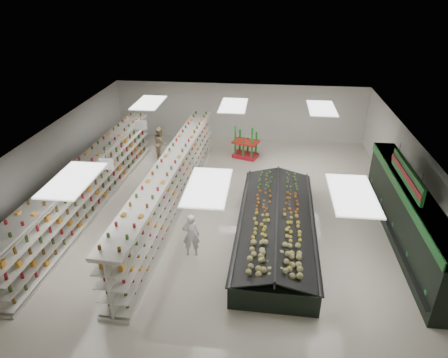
# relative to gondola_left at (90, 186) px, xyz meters

# --- Properties ---
(floor) EXTENTS (16.00, 16.00, 0.00)m
(floor) POSITION_rel_gondola_left_xyz_m (5.33, 0.43, -0.96)
(floor) COLOR beige
(floor) RESTS_ON ground
(ceiling) EXTENTS (14.00, 16.00, 0.02)m
(ceiling) POSITION_rel_gondola_left_xyz_m (5.33, 0.43, 2.24)
(ceiling) COLOR white
(ceiling) RESTS_ON wall_back
(wall_back) EXTENTS (14.00, 0.02, 3.20)m
(wall_back) POSITION_rel_gondola_left_xyz_m (5.33, 8.43, 0.64)
(wall_back) COLOR silver
(wall_back) RESTS_ON floor
(wall_front) EXTENTS (14.00, 0.02, 3.20)m
(wall_front) POSITION_rel_gondola_left_xyz_m (5.33, -7.57, 0.64)
(wall_front) COLOR silver
(wall_front) RESTS_ON floor
(wall_left) EXTENTS (0.02, 16.00, 3.20)m
(wall_left) POSITION_rel_gondola_left_xyz_m (-1.67, 0.43, 0.64)
(wall_left) COLOR silver
(wall_left) RESTS_ON floor
(wall_right) EXTENTS (0.02, 16.00, 3.20)m
(wall_right) POSITION_rel_gondola_left_xyz_m (12.33, 0.43, 0.64)
(wall_right) COLOR silver
(wall_right) RESTS_ON floor
(produce_wall_case) EXTENTS (0.93, 8.00, 2.20)m
(produce_wall_case) POSITION_rel_gondola_left_xyz_m (11.86, -1.07, 0.28)
(produce_wall_case) COLOR black
(produce_wall_case) RESTS_ON floor
(aisle_sign_near) EXTENTS (0.52, 0.06, 0.75)m
(aisle_sign_near) POSITION_rel_gondola_left_xyz_m (1.53, -1.57, 1.79)
(aisle_sign_near) COLOR white
(aisle_sign_near) RESTS_ON ceiling
(aisle_sign_far) EXTENTS (0.52, 0.06, 0.75)m
(aisle_sign_far) POSITION_rel_gondola_left_xyz_m (1.53, 2.43, 1.79)
(aisle_sign_far) COLOR white
(aisle_sign_far) RESTS_ON ceiling
(hortifruti_banner) EXTENTS (0.12, 3.20, 0.95)m
(hortifruti_banner) POSITION_rel_gondola_left_xyz_m (11.58, -1.07, 1.69)
(hortifruti_banner) COLOR #1B6828
(hortifruti_banner) RESTS_ON ceiling
(gondola_left) EXTENTS (1.37, 12.12, 2.10)m
(gondola_left) POSITION_rel_gondola_left_xyz_m (0.00, 0.00, 0.00)
(gondola_left) COLOR silver
(gondola_left) RESTS_ON floor
(gondola_center) EXTENTS (1.45, 12.42, 2.15)m
(gondola_center) POSITION_rel_gondola_left_xyz_m (3.27, 0.34, 0.02)
(gondola_center) COLOR silver
(gondola_center) RESTS_ON floor
(produce_island) EXTENTS (2.89, 7.57, 1.12)m
(produce_island) POSITION_rel_gondola_left_xyz_m (7.42, -1.28, -0.45)
(produce_island) COLOR black
(produce_island) RESTS_ON floor
(soda_endcap) EXTENTS (1.48, 1.22, 1.62)m
(soda_endcap) POSITION_rel_gondola_left_xyz_m (5.88, 5.75, -0.18)
(soda_endcap) COLOR red
(soda_endcap) RESTS_ON floor
(shopper_main) EXTENTS (0.62, 0.45, 1.58)m
(shopper_main) POSITION_rel_gondola_left_xyz_m (4.58, -2.61, -0.17)
(shopper_main) COLOR white
(shopper_main) RESTS_ON floor
(shopper_background) EXTENTS (0.69, 0.91, 1.66)m
(shopper_background) POSITION_rel_gondola_left_xyz_m (1.52, 5.20, -0.13)
(shopper_background) COLOR #957B5C
(shopper_background) RESTS_ON floor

